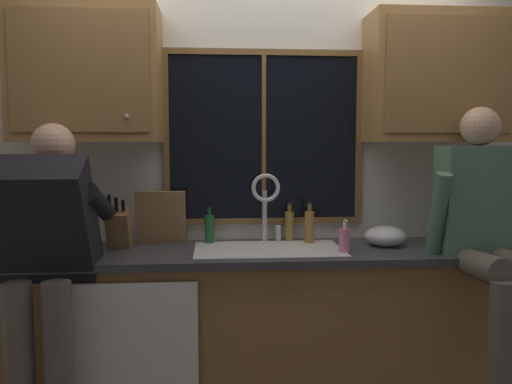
% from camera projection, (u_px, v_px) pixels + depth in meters
% --- Properties ---
extents(back_wall, '(5.32, 0.12, 2.55)m').
position_uv_depth(back_wall, '(259.00, 179.00, 3.20)').
color(back_wall, silver).
rests_on(back_wall, floor).
extents(window_glass, '(1.10, 0.02, 0.95)m').
position_uv_depth(window_glass, '(264.00, 138.00, 3.11)').
color(window_glass, black).
extents(window_frame_top, '(1.17, 0.02, 0.04)m').
position_uv_depth(window_frame_top, '(264.00, 52.00, 3.06)').
color(window_frame_top, brown).
extents(window_frame_bottom, '(1.17, 0.02, 0.04)m').
position_uv_depth(window_frame_bottom, '(264.00, 221.00, 3.15)').
color(window_frame_bottom, brown).
extents(window_frame_left, '(0.03, 0.02, 0.95)m').
position_uv_depth(window_frame_left, '(166.00, 138.00, 3.06)').
color(window_frame_left, brown).
extents(window_frame_right, '(0.03, 0.02, 0.95)m').
position_uv_depth(window_frame_right, '(359.00, 138.00, 3.15)').
color(window_frame_right, brown).
extents(window_mullion_center, '(0.02, 0.02, 0.95)m').
position_uv_depth(window_mullion_center, '(264.00, 138.00, 3.10)').
color(window_mullion_center, brown).
extents(lower_cabinet_run, '(2.92, 0.58, 0.88)m').
position_uv_depth(lower_cabinet_run, '(264.00, 334.00, 2.93)').
color(lower_cabinet_run, olive).
rests_on(lower_cabinet_run, floor).
extents(countertop, '(2.98, 0.62, 0.04)m').
position_uv_depth(countertop, '(264.00, 253.00, 2.87)').
color(countertop, '#38383D').
rests_on(countertop, lower_cabinet_run).
extents(dishwasher_front, '(0.60, 0.02, 0.74)m').
position_uv_depth(dishwasher_front, '(136.00, 358.00, 2.56)').
color(dishwasher_front, white).
extents(upper_cabinet_left, '(0.78, 0.36, 0.72)m').
position_uv_depth(upper_cabinet_left, '(87.00, 75.00, 2.84)').
color(upper_cabinet_left, '#9E703D').
extents(upper_cabinet_right, '(0.78, 0.36, 0.72)m').
position_uv_depth(upper_cabinet_right, '(437.00, 78.00, 3.00)').
color(upper_cabinet_right, '#9E703D').
extents(sink, '(0.80, 0.46, 0.21)m').
position_uv_depth(sink, '(268.00, 267.00, 2.89)').
color(sink, silver).
rests_on(sink, lower_cabinet_run).
extents(faucet, '(0.18, 0.09, 0.40)m').
position_uv_depth(faucet, '(267.00, 199.00, 3.03)').
color(faucet, silver).
rests_on(faucet, countertop).
extents(person_standing, '(0.53, 0.67, 1.59)m').
position_uv_depth(person_standing, '(44.00, 256.00, 2.46)').
color(person_standing, '#595147').
rests_on(person_standing, floor).
extents(person_sitting_on_counter, '(0.54, 0.60, 1.26)m').
position_uv_depth(person_sitting_on_counter, '(486.00, 220.00, 2.68)').
color(person_sitting_on_counter, '#595147').
rests_on(person_sitting_on_counter, countertop).
extents(knife_block, '(0.12, 0.18, 0.32)m').
position_uv_depth(knife_block, '(119.00, 229.00, 2.88)').
color(knife_block, brown).
rests_on(knife_block, countertop).
extents(cutting_board, '(0.28, 0.08, 0.31)m').
position_uv_depth(cutting_board, '(161.00, 217.00, 3.03)').
color(cutting_board, '#997047').
rests_on(cutting_board, countertop).
extents(mixing_bowl, '(0.23, 0.23, 0.12)m').
position_uv_depth(mixing_bowl, '(385.00, 236.00, 2.97)').
color(mixing_bowl, silver).
rests_on(mixing_bowl, countertop).
extents(soap_dispenser, '(0.06, 0.07, 0.18)m').
position_uv_depth(soap_dispenser, '(345.00, 239.00, 2.79)').
color(soap_dispenser, pink).
rests_on(soap_dispenser, countertop).
extents(bottle_green_glass, '(0.05, 0.05, 0.24)m').
position_uv_depth(bottle_green_glass, '(309.00, 226.00, 3.05)').
color(bottle_green_glass, olive).
rests_on(bottle_green_glass, countertop).
extents(bottle_tall_clear, '(0.05, 0.05, 0.21)m').
position_uv_depth(bottle_tall_clear, '(209.00, 228.00, 3.04)').
color(bottle_tall_clear, '#1E592D').
rests_on(bottle_tall_clear, countertop).
extents(bottle_amber_small, '(0.05, 0.05, 0.23)m').
position_uv_depth(bottle_amber_small, '(289.00, 225.00, 3.11)').
color(bottle_amber_small, olive).
rests_on(bottle_amber_small, countertop).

